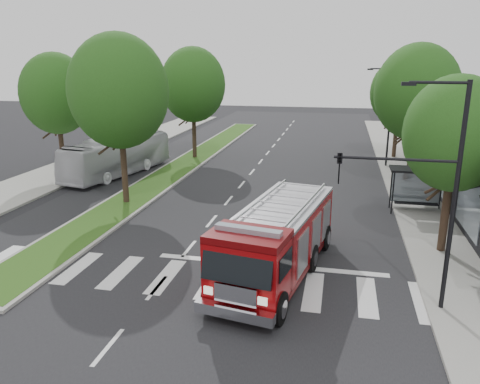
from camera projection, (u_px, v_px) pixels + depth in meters
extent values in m
plane|color=black|center=(189.00, 249.00, 22.02)|extent=(140.00, 140.00, 0.00)
cube|color=gray|center=(433.00, 203.00, 28.87)|extent=(5.00, 80.00, 0.15)
cube|color=gray|center=(43.00, 180.00, 34.34)|extent=(5.00, 80.00, 0.15)
cube|color=gray|center=(188.00, 163.00, 40.14)|extent=(3.00, 50.00, 0.14)
cube|color=#1C4313|center=(188.00, 162.00, 40.12)|extent=(2.60, 49.50, 0.02)
cylinder|color=black|center=(393.00, 193.00, 26.65)|extent=(0.08, 0.08, 2.50)
cylinder|color=black|center=(445.00, 196.00, 26.08)|extent=(0.08, 0.08, 2.50)
cylinder|color=black|center=(391.00, 188.00, 27.78)|extent=(0.08, 0.08, 2.50)
cylinder|color=black|center=(441.00, 190.00, 27.21)|extent=(0.08, 0.08, 2.50)
cube|color=black|center=(420.00, 170.00, 26.57)|extent=(3.20, 1.60, 0.12)
cube|color=#8C99A5|center=(416.00, 188.00, 27.57)|extent=(2.80, 0.04, 1.80)
cube|color=black|center=(416.00, 203.00, 27.12)|extent=(2.40, 0.40, 0.08)
cylinder|color=black|center=(445.00, 214.00, 21.06)|extent=(0.36, 0.36, 3.74)
ellipsoid|color=#19360E|center=(455.00, 134.00, 20.06)|extent=(4.40, 4.40, 5.06)
cylinder|color=black|center=(410.00, 156.00, 32.25)|extent=(0.36, 0.36, 4.40)
ellipsoid|color=#19360E|center=(417.00, 92.00, 31.08)|extent=(5.60, 5.60, 6.44)
cylinder|color=black|center=(395.00, 136.00, 41.71)|extent=(0.36, 0.36, 3.96)
ellipsoid|color=#19360E|center=(399.00, 92.00, 40.66)|extent=(5.00, 5.00, 5.75)
cylinder|color=black|center=(124.00, 167.00, 28.24)|extent=(0.36, 0.36, 4.62)
ellipsoid|color=#19360E|center=(119.00, 91.00, 27.01)|extent=(5.80, 5.80, 6.67)
cylinder|color=black|center=(194.00, 134.00, 41.44)|extent=(0.36, 0.36, 4.40)
ellipsoid|color=#19360E|center=(193.00, 85.00, 40.26)|extent=(5.60, 5.60, 6.44)
cylinder|color=black|center=(62.00, 148.00, 35.57)|extent=(0.36, 0.36, 4.18)
ellipsoid|color=#19360E|center=(56.00, 94.00, 34.45)|extent=(5.20, 5.20, 5.98)
cylinder|color=black|center=(454.00, 203.00, 15.50)|extent=(0.16, 0.16, 8.00)
cylinder|color=black|center=(439.00, 82.00, 14.62)|extent=(1.80, 0.10, 0.10)
cube|color=black|center=(409.00, 84.00, 14.82)|extent=(0.45, 0.20, 0.12)
cylinder|color=black|center=(395.00, 159.00, 15.53)|extent=(4.00, 0.10, 0.10)
imported|color=black|center=(339.00, 168.00, 16.00)|extent=(0.18, 0.22, 1.10)
cylinder|color=black|center=(390.00, 119.00, 37.60)|extent=(0.16, 0.16, 8.00)
cylinder|color=black|center=(382.00, 69.00, 36.72)|extent=(1.80, 0.10, 0.10)
cube|color=black|center=(370.00, 69.00, 36.92)|extent=(0.45, 0.20, 0.12)
cube|color=#570406|center=(277.00, 262.00, 19.29)|extent=(4.20, 9.24, 0.27)
cube|color=maroon|center=(284.00, 230.00, 19.74)|extent=(3.82, 7.16, 2.12)
cube|color=maroon|center=(248.00, 269.00, 16.06)|extent=(2.95, 2.35, 2.23)
cube|color=#B2B2B7|center=(284.00, 205.00, 19.44)|extent=(3.82, 7.16, 0.13)
cylinder|color=#B2B2B7|center=(263.00, 198.00, 19.73)|extent=(1.24, 6.29, 0.11)
cylinder|color=#B2B2B7|center=(307.00, 203.00, 19.03)|extent=(1.24, 6.29, 0.11)
cube|color=silver|center=(234.00, 313.00, 15.25)|extent=(2.78, 0.86, 0.37)
cube|color=#8C99A5|center=(248.00, 230.00, 15.67)|extent=(2.36, 0.78, 0.19)
cylinder|color=black|center=(212.00, 295.00, 16.51)|extent=(0.57, 1.21, 1.17)
cylinder|color=black|center=(278.00, 308.00, 15.62)|extent=(0.57, 1.21, 1.17)
cylinder|color=black|center=(256.00, 249.00, 20.48)|extent=(0.57, 1.21, 1.17)
cylinder|color=black|center=(311.00, 258.00, 19.59)|extent=(0.57, 1.21, 1.17)
cylinder|color=black|center=(275.00, 230.00, 22.75)|extent=(0.57, 1.21, 1.17)
cylinder|color=black|center=(324.00, 237.00, 21.85)|extent=(0.57, 1.21, 1.17)
imported|color=silver|center=(118.00, 156.00, 35.88)|extent=(4.65, 10.91, 2.96)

